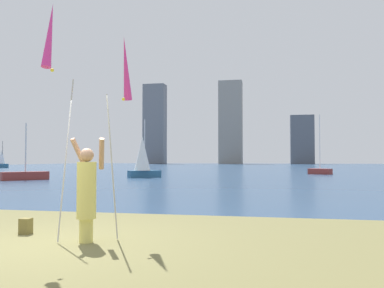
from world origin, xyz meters
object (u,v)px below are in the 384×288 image
Objects in this scene: person at (87,191)px; kite_flag_left at (51,42)px; sailboat_2 at (143,157)px; sailboat_5 at (25,175)px; sailboat_3 at (320,171)px; sailboat_1 at (2,159)px; kite_flag_right at (125,73)px; bag at (26,226)px.

person is 2.56m from kite_flag_left.
sailboat_5 is (-6.59, -5.16, -1.21)m from sailboat_2.
sailboat_2 is at bearing 110.37° from person.
person is at bearing -102.27° from sailboat_3.
sailboat_1 is at bearing 139.97° from sailboat_2.
kite_flag_right is at bearing -51.71° from sailboat_5.
sailboat_1 is 41.83m from sailboat_5.
person is 33.95m from sailboat_3.
sailboat_2 is at bearing 107.77° from kite_flag_right.
bag is (-1.50, 0.51, -0.74)m from person.
sailboat_5 is (-13.00, 18.71, -3.03)m from kite_flag_left.
kite_flag_right is at bearing -51.45° from sailboat_1.
bag is (-1.94, -0.16, -2.90)m from kite_flag_right.
bag is at bearing -175.39° from kite_flag_right.
sailboat_5 is at bearing -141.95° from sailboat_2.
sailboat_3 is at bearing 35.89° from sailboat_5.
sailboat_2 reaches higher than sailboat_5.
sailboat_3 is at bearing 34.83° from sailboat_2.
kite_flag_right is 23.91m from sailboat_2.
sailboat_2 is (32.72, -27.49, 0.18)m from sailboat_1.
sailboat_1 reaches higher than person.
bag is 0.07× the size of sailboat_2.
sailboat_1 is (-38.07, 50.37, 1.22)m from bag.
kite_flag_right is (0.87, 1.14, -0.32)m from kite_flag_left.
sailboat_5 is at bearing 123.95° from bag.
sailboat_3 reaches higher than person.
sailboat_3 is at bearing 78.22° from kite_flag_right.
sailboat_2 reaches higher than kite_flag_right.
sailboat_2 is 1.16× the size of sailboat_5.
sailboat_1 is 0.77× the size of sailboat_3.
kite_flag_right is 64.22m from sailboat_1.
person is at bearing -53.61° from sailboat_5.
sailboat_5 is (26.14, -32.65, -1.04)m from sailboat_1.
sailboat_3 is at bearing 81.79° from person.
sailboat_3 is (8.71, 32.66, 0.16)m from bag.
kite_flag_right is 12.51× the size of bag.
person is at bearing -18.63° from bag.
kite_flag_left is at bearing -127.56° from kite_flag_right.
sailboat_5 is at bearing -51.32° from sailboat_1.
person is 2.30m from kite_flag_right.
bag is 23.54m from sailboat_2.
kite_flag_right is at bearing 4.61° from bag.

